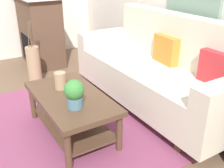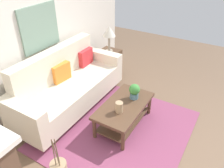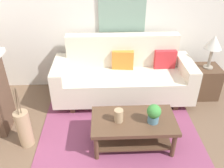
{
  "view_description": "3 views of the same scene",
  "coord_description": "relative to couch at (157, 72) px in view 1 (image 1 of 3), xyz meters",
  "views": [
    {
      "loc": [
        2.37,
        -0.4,
        1.6
      ],
      "look_at": [
        0.31,
        0.86,
        0.52
      ],
      "focal_mm": 43.28,
      "sensor_mm": 36.0,
      "label": 1
    },
    {
      "loc": [
        -2.37,
        -0.81,
        2.62
      ],
      "look_at": [
        0.34,
        0.81,
        0.62
      ],
      "focal_mm": 35.84,
      "sensor_mm": 36.0,
      "label": 2
    },
    {
      "loc": [
        -0.22,
        -1.86,
        2.44
      ],
      "look_at": [
        -0.09,
        1.05,
        0.62
      ],
      "focal_mm": 37.74,
      "sensor_mm": 36.0,
      "label": 3
    }
  ],
  "objects": [
    {
      "name": "floor_vase_branch_c",
      "position": [
        -1.42,
        -1.08,
        0.29
      ],
      "size": [
        0.02,
        0.05,
        0.36
      ],
      "primitive_type": "cylinder",
      "rotation": [
        -0.1,
        -0.02,
        0.0
      ],
      "color": "brown",
      "rests_on": "floor_vase"
    },
    {
      "name": "coffee_table",
      "position": [
        0.05,
        -1.12,
        -0.12
      ],
      "size": [
        1.1,
        0.6,
        0.43
      ],
      "color": "#513826",
      "rests_on": "ground_plane"
    },
    {
      "name": "area_rug",
      "position": [
        -0.12,
        -1.1,
        -0.43
      ],
      "size": [
        2.28,
        2.15,
        0.01
      ],
      "primitive_type": "cube",
      "color": "#843D5B",
      "rests_on": "ground_plane"
    },
    {
      "name": "potted_plant_tabletop",
      "position": [
        0.29,
        -1.18,
        0.14
      ],
      "size": [
        0.18,
        0.18,
        0.26
      ],
      "color": "slate",
      "rests_on": "coffee_table"
    },
    {
      "name": "floor_vase",
      "position": [
        -1.41,
        -1.06,
        -0.16
      ],
      "size": [
        0.19,
        0.19,
        0.54
      ],
      "primitive_type": "cylinder",
      "color": "tan",
      "rests_on": "ground_plane"
    },
    {
      "name": "throw_pillow_crimson",
      "position": [
        0.72,
        0.13,
        0.25
      ],
      "size": [
        0.36,
        0.13,
        0.32
      ],
      "primitive_type": "cube",
      "rotation": [
        0.0,
        0.0,
        0.03
      ],
      "color": "red",
      "rests_on": "couch"
    },
    {
      "name": "tabletop_vase",
      "position": [
        -0.15,
        -1.14,
        0.09
      ],
      "size": [
        0.12,
        0.12,
        0.17
      ],
      "primitive_type": "cylinder",
      "color": "tan",
      "rests_on": "coffee_table"
    },
    {
      "name": "ground_plane",
      "position": [
        -0.12,
        -1.6,
        -0.43
      ],
      "size": [
        9.24,
        9.24,
        0.0
      ],
      "primitive_type": "plane",
      "color": "brown"
    },
    {
      "name": "floor_vase_branch_b",
      "position": [
        -1.42,
        -1.04,
        0.29
      ],
      "size": [
        0.04,
        0.04,
        0.36
      ],
      "primitive_type": "cylinder",
      "rotation": [
        -0.08,
        0.07,
        0.0
      ],
      "color": "brown",
      "rests_on": "floor_vase"
    },
    {
      "name": "couch",
      "position": [
        0.0,
        0.0,
        0.0
      ],
      "size": [
        2.29,
        0.84,
        1.08
      ],
      "color": "beige",
      "rests_on": "ground_plane"
    },
    {
      "name": "throw_pillow_orange",
      "position": [
        -0.0,
        0.13,
        0.25
      ],
      "size": [
        0.37,
        0.16,
        0.32
      ],
      "primitive_type": "cube",
      "rotation": [
        0.0,
        0.0,
        -0.1
      ],
      "color": "orange",
      "rests_on": "couch"
    },
    {
      "name": "fireplace",
      "position": [
        -2.19,
        -0.69,
        0.16
      ],
      "size": [
        1.02,
        0.58,
        1.16
      ],
      "color": "brown",
      "rests_on": "ground_plane"
    },
    {
      "name": "floor_vase_branch_a",
      "position": [
        -1.39,
        -1.06,
        0.29
      ],
      "size": [
        0.01,
        0.03,
        0.36
      ],
      "primitive_type": "cylinder",
      "rotation": [
        -0.04,
        0.01,
        0.0
      ],
      "color": "brown",
      "rests_on": "floor_vase"
    }
  ]
}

